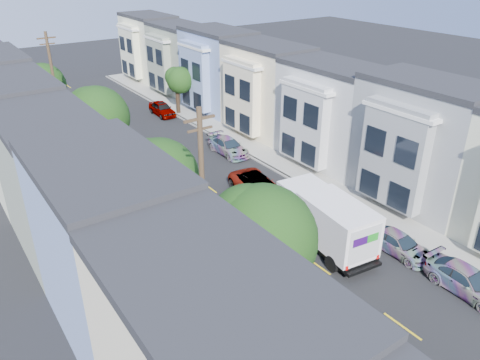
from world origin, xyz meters
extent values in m
plane|color=black|center=(0.00, 0.00, 0.00)|extent=(160.00, 160.00, 0.00)
cube|color=black|center=(0.00, 15.00, 0.01)|extent=(12.00, 70.00, 0.02)
cube|color=gray|center=(-6.05, 15.00, 0.07)|extent=(0.30, 70.00, 0.15)
cube|color=gray|center=(6.05, 15.00, 0.07)|extent=(0.30, 70.00, 0.15)
cube|color=gray|center=(-7.35, 15.00, 0.07)|extent=(2.60, 70.00, 0.15)
cube|color=gray|center=(7.35, 15.00, 0.07)|extent=(2.60, 70.00, 0.15)
cube|color=gold|center=(0.00, 15.00, 0.00)|extent=(0.12, 70.00, 0.01)
cube|color=silver|center=(-11.15, 15.00, 0.00)|extent=(5.00, 70.00, 8.50)
cube|color=silver|center=(11.15, 15.00, 0.00)|extent=(5.00, 70.00, 8.50)
cylinder|color=black|center=(-6.60, -2.68, 2.00)|extent=(0.44, 0.44, 4.00)
sphere|color=#153B0D|center=(-6.30, -2.68, 5.65)|extent=(4.70, 4.70, 4.70)
cylinder|color=black|center=(-6.60, 7.14, 1.45)|extent=(0.44, 0.44, 2.91)
sphere|color=#153B0D|center=(-6.30, 7.14, 4.55)|extent=(4.70, 4.70, 4.70)
cylinder|color=black|center=(-6.60, 17.19, 1.87)|extent=(0.44, 0.44, 3.73)
sphere|color=#153B0D|center=(-6.30, 17.19, 5.38)|extent=(4.70, 4.70, 4.70)
cylinder|color=black|center=(-6.60, 32.92, 1.43)|extent=(0.44, 0.44, 2.85)
sphere|color=#153B0D|center=(-6.30, 32.92, 4.37)|extent=(4.34, 4.34, 4.34)
cylinder|color=black|center=(6.60, 29.25, 1.35)|extent=(0.44, 0.44, 2.71)
sphere|color=#153B0D|center=(6.90, 29.25, 3.72)|extent=(2.89, 2.89, 2.89)
cylinder|color=#42301E|center=(-6.30, 2.00, 5.00)|extent=(0.26, 0.26, 10.00)
cube|color=#42301E|center=(-6.30, 2.00, 9.60)|extent=(1.60, 0.12, 0.12)
cylinder|color=#42301E|center=(-6.30, 28.00, 5.00)|extent=(0.26, 0.26, 10.00)
cube|color=#42301E|center=(-6.30, 28.00, 9.60)|extent=(1.60, 0.12, 0.12)
cube|color=white|center=(1.79, 0.28, 2.06)|extent=(2.66, 4.76, 2.60)
cube|color=white|center=(1.79, 3.77, 1.96)|extent=(2.66, 2.21, 2.39)
cube|color=black|center=(1.79, 1.28, 0.63)|extent=(2.44, 6.83, 0.27)
cube|color=#2D0A51|center=(1.40, -2.10, 2.38)|extent=(1.00, 0.04, 0.49)
cube|color=#198C1E|center=(2.28, -2.10, 2.38)|extent=(0.77, 0.04, 0.49)
cylinder|color=black|center=(0.59, -1.03, 0.50)|extent=(0.31, 1.00, 1.00)
cylinder|color=black|center=(2.98, -1.03, 0.50)|extent=(0.31, 1.00, 1.00)
cylinder|color=black|center=(0.59, 3.43, 0.50)|extent=(0.31, 1.00, 1.00)
cylinder|color=black|center=(2.98, 3.43, 0.50)|extent=(0.31, 1.00, 1.00)
imported|color=black|center=(2.30, 8.78, 0.77)|extent=(3.14, 5.76, 1.53)
imported|color=#B2B4B6|center=(-4.90, 1.81, 0.65)|extent=(1.62, 4.05, 1.30)
imported|color=#3A0D19|center=(-4.90, 13.79, 0.66)|extent=(1.72, 4.04, 1.31)
imported|color=slate|center=(4.90, -6.27, 0.69)|extent=(2.10, 4.64, 1.37)
imported|color=white|center=(4.90, -1.85, 0.61)|extent=(1.73, 4.09, 1.23)
imported|color=black|center=(4.90, 16.70, 0.70)|extent=(2.00, 4.66, 1.39)
imported|color=black|center=(4.90, 29.81, 0.73)|extent=(1.85, 4.55, 1.46)
camera|label=1|loc=(-16.33, -15.59, 16.52)|focal=35.00mm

